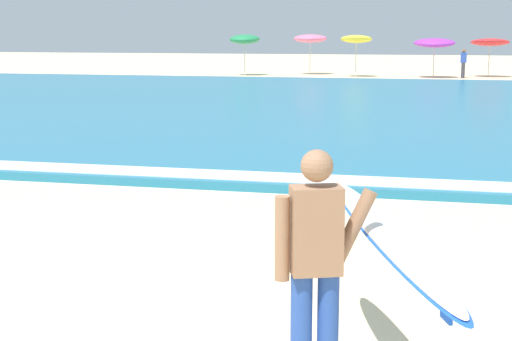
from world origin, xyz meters
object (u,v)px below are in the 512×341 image
(beachgoer_near_row_mid, at_px, (463,63))
(surfer_with_board, at_px, (350,250))
(beach_umbrella_0, at_px, (245,39))
(beach_umbrella_4, at_px, (490,42))
(beach_umbrella_3, at_px, (434,43))
(beach_umbrella_2, at_px, (356,39))
(beach_umbrella_1, at_px, (310,39))

(beachgoer_near_row_mid, bearing_deg, surfer_with_board, -93.07)
(beach_umbrella_0, relative_size, beach_umbrella_4, 1.08)
(surfer_with_board, distance_m, beachgoer_near_row_mid, 38.01)
(beach_umbrella_3, bearing_deg, beach_umbrella_4, 25.33)
(beach_umbrella_4, bearing_deg, beach_umbrella_0, -173.50)
(beach_umbrella_0, bearing_deg, surfer_with_board, -74.95)
(beach_umbrella_0, distance_m, beachgoer_near_row_mid, 12.28)
(beach_umbrella_2, distance_m, beachgoer_near_row_mid, 5.95)
(beach_umbrella_0, xyz_separation_m, beach_umbrella_3, (10.64, 0.13, -0.17))
(beach_umbrella_4, distance_m, beachgoer_near_row_mid, 2.31)
(beach_umbrella_2, bearing_deg, surfer_with_board, -84.30)
(surfer_with_board, distance_m, beach_umbrella_0, 39.23)
(beach_umbrella_1, xyz_separation_m, beach_umbrella_4, (10.14, -0.43, -0.18))
(beach_umbrella_1, height_order, beach_umbrella_4, beach_umbrella_1)
(surfer_with_board, height_order, beach_umbrella_1, beach_umbrella_1)
(beach_umbrella_2, bearing_deg, beach_umbrella_1, 146.22)
(beach_umbrella_1, distance_m, beach_umbrella_2, 3.49)
(surfer_with_board, height_order, beach_umbrella_3, beach_umbrella_3)
(beach_umbrella_3, bearing_deg, beach_umbrella_0, -179.28)
(beach_umbrella_2, height_order, beachgoer_near_row_mid, beach_umbrella_2)
(beach_umbrella_2, relative_size, beach_umbrella_4, 1.07)
(beach_umbrella_3, relative_size, beach_umbrella_4, 1.02)
(beach_umbrella_2, bearing_deg, beach_umbrella_3, 1.28)
(surfer_with_board, xyz_separation_m, beach_umbrella_2, (-3.78, 37.91, 1.06))
(surfer_with_board, distance_m, beach_umbrella_2, 38.11)
(beach_umbrella_0, distance_m, beach_umbrella_3, 10.65)
(beach_umbrella_0, height_order, beach_umbrella_2, beach_umbrella_0)
(beachgoer_near_row_mid, bearing_deg, beach_umbrella_4, 45.85)
(beach_umbrella_1, height_order, beachgoer_near_row_mid, beach_umbrella_1)
(beach_umbrella_0, bearing_deg, beach_umbrella_1, 29.51)
(surfer_with_board, distance_m, beach_umbrella_1, 40.42)
(beach_umbrella_0, height_order, beachgoer_near_row_mid, beach_umbrella_0)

